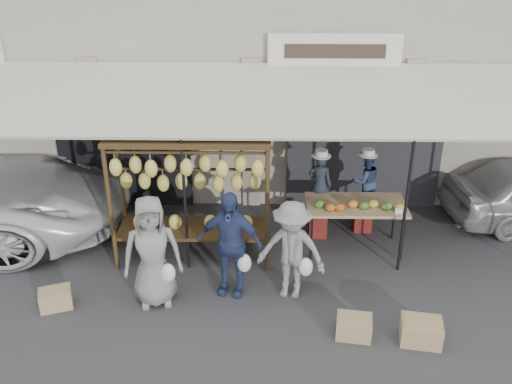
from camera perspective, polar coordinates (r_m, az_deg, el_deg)
ground_plane at (r=8.73m, az=-1.00°, el=-11.79°), size 90.00×90.00×0.00m
awning at (r=9.57m, az=-0.61°, el=9.20°), size 10.00×2.35×2.92m
banana_rack at (r=9.23m, az=-6.64°, el=1.70°), size 2.60×0.90×2.24m
produce_table at (r=9.84m, az=10.01°, el=-1.41°), size 1.70×0.90×1.04m
vendor_left at (r=10.17m, az=6.39°, el=0.77°), size 0.49×0.40×1.16m
vendor_right at (r=10.50m, az=10.91°, el=1.09°), size 0.62×0.54×1.09m
customer_left at (r=8.56m, az=-10.34°, el=-5.89°), size 0.96×0.72×1.77m
customer_mid at (r=8.67m, az=-2.66°, el=-5.17°), size 1.08×0.63×1.73m
customer_right at (r=8.61m, az=3.57°, el=-5.86°), size 1.17×0.86×1.62m
stool_left at (r=10.54m, az=6.18°, el=-3.20°), size 0.35×0.35×0.45m
stool_right at (r=10.85m, az=10.57°, el=-2.61°), size 0.36×0.36×0.45m
crate_near_a at (r=8.32m, az=9.76°, el=-13.14°), size 0.54×0.44×0.29m
crate_near_b at (r=8.42m, az=16.17°, el=-13.23°), size 0.61×0.51×0.33m
crate_far at (r=9.24m, az=-19.40°, el=-10.02°), size 0.56×0.49×0.28m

